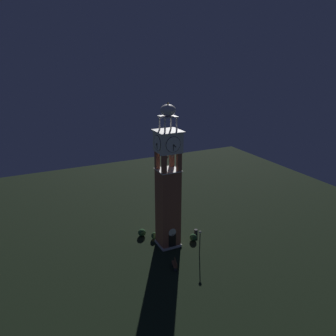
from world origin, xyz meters
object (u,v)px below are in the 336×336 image
(park_bench, at_px, (175,264))
(trash_bin, at_px, (196,232))
(lamp_post, at_px, (200,238))
(clock_tower, at_px, (168,189))

(park_bench, xyz_separation_m, trash_bin, (6.44, 5.85, -0.08))
(park_bench, height_order, trash_bin, park_bench)
(park_bench, height_order, lamp_post, lamp_post)
(park_bench, bearing_deg, trash_bin, 42.26)
(park_bench, relative_size, trash_bin, 2.07)
(clock_tower, height_order, lamp_post, clock_tower)
(clock_tower, bearing_deg, park_bench, -106.77)
(clock_tower, bearing_deg, trash_bin, 7.40)
(park_bench, relative_size, lamp_post, 0.49)
(clock_tower, distance_m, lamp_post, 7.63)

